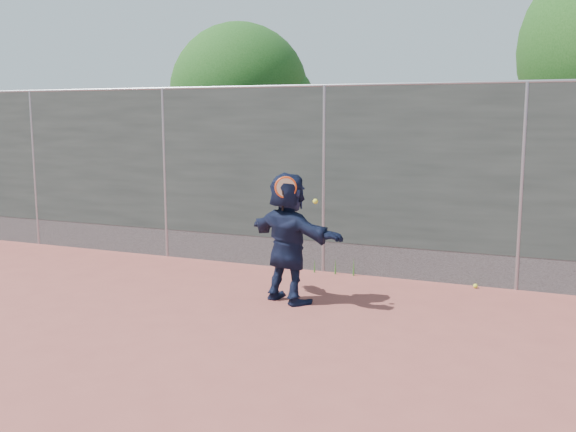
% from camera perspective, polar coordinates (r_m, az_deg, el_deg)
% --- Properties ---
extents(ground, '(80.00, 80.00, 0.00)m').
position_cam_1_polar(ground, '(7.52, -5.83, -10.78)').
color(ground, '#9E4C42').
rests_on(ground, ground).
extents(player, '(1.73, 1.15, 1.78)m').
position_cam_1_polar(player, '(8.70, 0.00, -1.94)').
color(player, '#131B36').
rests_on(player, ground).
extents(ball_ground, '(0.07, 0.07, 0.07)m').
position_cam_1_polar(ball_ground, '(9.94, 16.32, -5.99)').
color(ball_ground, yellow).
rests_on(ball_ground, ground).
extents(fence, '(20.00, 0.06, 3.03)m').
position_cam_1_polar(fence, '(10.34, 3.21, 3.64)').
color(fence, '#38423D').
rests_on(fence, ground).
extents(swing_action, '(0.55, 0.20, 0.51)m').
position_cam_1_polar(swing_action, '(8.39, 0.05, 2.31)').
color(swing_action, '#EF4D16').
rests_on(swing_action, ground).
extents(tree_left, '(3.15, 3.00, 4.53)m').
position_cam_1_polar(tree_left, '(14.22, -3.68, 10.54)').
color(tree_left, '#382314').
rests_on(tree_left, ground).
extents(weed_clump, '(0.68, 0.07, 0.30)m').
position_cam_1_polar(weed_clump, '(10.37, 4.47, -4.47)').
color(weed_clump, '#387226').
rests_on(weed_clump, ground).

